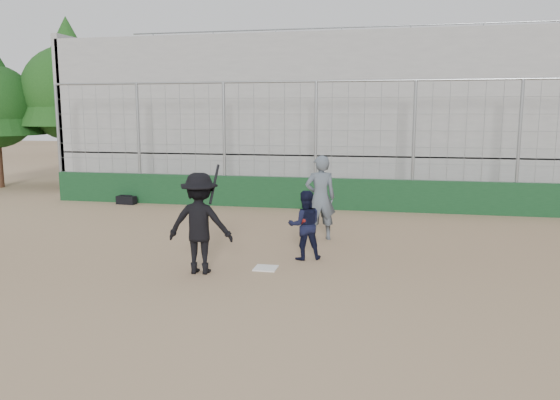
% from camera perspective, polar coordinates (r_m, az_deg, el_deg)
% --- Properties ---
extents(ground, '(90.00, 90.00, 0.00)m').
position_cam_1_polar(ground, '(10.79, -1.50, -7.19)').
color(ground, brown).
rests_on(ground, ground).
extents(home_plate, '(0.44, 0.44, 0.02)m').
position_cam_1_polar(home_plate, '(10.79, -1.50, -7.13)').
color(home_plate, white).
rests_on(home_plate, ground).
extents(backstop, '(18.10, 0.25, 4.04)m').
position_cam_1_polar(backstop, '(17.37, 3.71, 2.20)').
color(backstop, '#11351A').
rests_on(backstop, ground).
extents(bleachers, '(20.25, 6.70, 6.98)m').
position_cam_1_polar(bleachers, '(22.17, 5.54, 8.74)').
color(bleachers, gray).
rests_on(bleachers, ground).
extents(tree_left, '(4.48, 4.48, 7.00)m').
position_cam_1_polar(tree_left, '(25.00, -21.19, 11.57)').
color(tree_left, '#332312').
rests_on(tree_left, ground).
extents(batter_at_plate, '(1.28, 0.83, 2.05)m').
position_cam_1_polar(batter_at_plate, '(10.43, -8.36, -2.42)').
color(batter_at_plate, black).
rests_on(batter_at_plate, ground).
extents(catcher_crouched, '(0.86, 0.77, 1.00)m').
position_cam_1_polar(catcher_crouched, '(11.34, 2.60, -3.80)').
color(catcher_crouched, black).
rests_on(catcher_crouched, ground).
extents(umpire, '(0.86, 0.71, 1.83)m').
position_cam_1_polar(umpire, '(13.09, 4.23, -0.21)').
color(umpire, '#505B66').
rests_on(umpire, ground).
extents(equipment_bag, '(0.68, 0.34, 0.32)m').
position_cam_1_polar(equipment_bag, '(19.04, -15.76, -0.00)').
color(equipment_bag, black).
rests_on(equipment_bag, ground).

